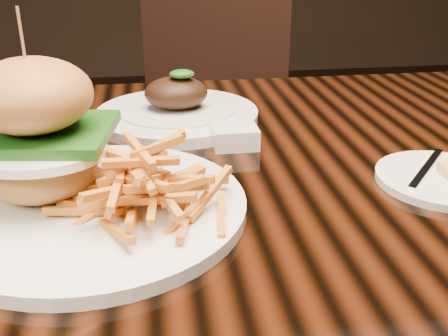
{
  "coord_description": "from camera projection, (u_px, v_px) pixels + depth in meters",
  "views": [
    {
      "loc": [
        -0.07,
        -0.64,
        1.04
      ],
      "look_at": [
        0.01,
        -0.14,
        0.81
      ],
      "focal_mm": 42.0,
      "sensor_mm": 36.0,
      "label": 1
    }
  ],
  "objects": [
    {
      "name": "dining_table",
      "position": [
        206.0,
        217.0,
        0.74
      ],
      "size": [
        1.6,
        0.9,
        0.75
      ],
      "color": "black",
      "rests_on": "ground"
    },
    {
      "name": "burger_plate",
      "position": [
        84.0,
        165.0,
        0.57
      ],
      "size": [
        0.34,
        0.34,
        0.22
      ],
      "rotation": [
        0.0,
        0.0,
        -0.36
      ],
      "color": "silver",
      "rests_on": "dining_table"
    },
    {
      "name": "side_saucer",
      "position": [
        443.0,
        179.0,
        0.66
      ],
      "size": [
        0.17,
        0.17,
        0.02
      ],
      "rotation": [
        0.0,
        0.0,
        0.32
      ],
      "color": "silver",
      "rests_on": "dining_table"
    },
    {
      "name": "ramekin",
      "position": [
        234.0,
        135.0,
        0.77
      ],
      "size": [
        0.08,
        0.08,
        0.03
      ],
      "primitive_type": "cube",
      "rotation": [
        0.0,
        0.0,
        0.21
      ],
      "color": "silver",
      "rests_on": "dining_table"
    },
    {
      "name": "far_dish",
      "position": [
        177.0,
        111.0,
        0.88
      ],
      "size": [
        0.27,
        0.27,
        0.09
      ],
      "rotation": [
        0.0,
        0.0,
        0.04
      ],
      "color": "silver",
      "rests_on": "dining_table"
    },
    {
      "name": "chair_far",
      "position": [
        211.0,
        111.0,
        1.61
      ],
      "size": [
        0.57,
        0.57,
        0.95
      ],
      "rotation": [
        0.0,
        0.0,
        -0.28
      ],
      "color": "black",
      "rests_on": "ground"
    }
  ]
}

